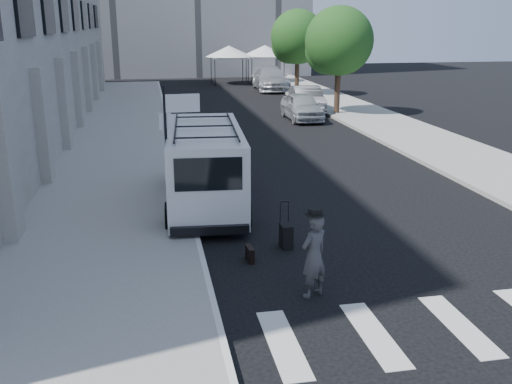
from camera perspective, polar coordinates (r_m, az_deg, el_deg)
name	(u,v)px	position (r m, az deg, el deg)	size (l,w,h in m)	color
ground	(296,266)	(12.64, 4.01, -7.42)	(120.00, 120.00, 0.00)	black
sidewalk_left	(122,134)	(27.64, -13.21, 5.66)	(4.50, 48.00, 0.15)	gray
sidewalk_right	(359,113)	(33.76, 10.31, 7.77)	(4.00, 56.00, 0.15)	gray
sign_pole	(175,125)	(14.57, -8.12, 6.64)	(1.03, 0.07, 3.50)	black
tree_near	(337,44)	(33.03, 8.06, 14.48)	(3.80, 3.83, 6.03)	black
tree_far	(296,39)	(41.66, 4.00, 15.02)	(3.80, 3.83, 6.03)	black
tent_left	(229,52)	(49.70, -2.71, 13.85)	(4.00, 4.00, 3.20)	black
tent_right	(265,51)	(50.74, 0.89, 13.92)	(4.00, 4.00, 3.20)	black
businessman	(314,256)	(11.04, 5.80, -6.38)	(0.61, 0.40, 1.68)	#3F3F41
briefcase	(250,254)	(12.81, -0.63, -6.21)	(0.12, 0.44, 0.34)	black
suitcase	(286,236)	(13.51, 3.03, -4.41)	(0.27, 0.41, 1.11)	black
cargo_van	(205,165)	(16.41, -5.12, 2.66)	(2.50, 6.25, 2.31)	white
parked_car_a	(302,106)	(31.38, 4.60, 8.52)	(1.71, 4.26, 1.45)	#ABAFB3
parked_car_b	(307,99)	(34.14, 5.11, 9.21)	(1.59, 4.55, 1.50)	#52545A
parked_car_c	(271,79)	(45.19, 1.46, 11.22)	(2.39, 5.87, 1.70)	#A6A8AE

